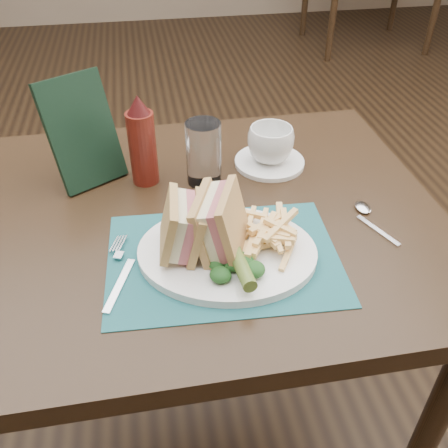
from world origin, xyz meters
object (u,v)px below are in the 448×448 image
at_px(sandwich_half_a, 169,227).
at_px(ketchup_bottle, 142,140).
at_px(coffee_cup, 271,144).
at_px(saucer, 269,162).
at_px(drinking_glass, 204,153).
at_px(table_main, 207,339).
at_px(sandwich_half_b, 207,220).
at_px(placemat, 223,258).
at_px(plate, 227,252).
at_px(check_presenter, 82,132).

xyz_separation_m(sandwich_half_a, ketchup_bottle, (-0.03, 0.25, 0.02)).
bearing_deg(coffee_cup, saucer, 0.00).
bearing_deg(drinking_glass, table_main, -99.25).
bearing_deg(saucer, sandwich_half_a, -131.31).
bearing_deg(sandwich_half_b, placemat, -10.52).
relative_size(plate, saucer, 2.00).
bearing_deg(sandwich_half_a, sandwich_half_b, 4.67).
bearing_deg(ketchup_bottle, sandwich_half_a, -83.38).
bearing_deg(drinking_glass, sandwich_half_a, -111.27).
bearing_deg(table_main, sandwich_half_b, -94.32).
bearing_deg(sandwich_half_a, table_main, 64.70).
bearing_deg(plate, drinking_glass, 103.22).
xyz_separation_m(saucer, coffee_cup, (0.00, 0.00, 0.04)).
xyz_separation_m(sandwich_half_b, check_presenter, (-0.20, 0.28, 0.03)).
relative_size(sandwich_half_b, saucer, 0.75).
xyz_separation_m(sandwich_half_a, drinking_glass, (0.09, 0.23, -0.00)).
bearing_deg(placemat, sandwich_half_a, 170.23).
bearing_deg(sandwich_half_b, sandwich_half_a, -158.67).
relative_size(plate, ketchup_bottle, 1.61).
xyz_separation_m(plate, check_presenter, (-0.23, 0.29, 0.10)).
height_order(table_main, plate, plate).
bearing_deg(sandwich_half_b, table_main, 107.17).
bearing_deg(drinking_glass, coffee_cup, 15.58).
xyz_separation_m(placemat, coffee_cup, (0.15, 0.28, 0.05)).
height_order(saucer, drinking_glass, drinking_glass).
bearing_deg(coffee_cup, placemat, -117.97).
distance_m(plate, sandwich_half_a, 0.11).
height_order(placemat, coffee_cup, coffee_cup).
bearing_deg(check_presenter, table_main, -66.67).
height_order(drinking_glass, ketchup_bottle, ketchup_bottle).
distance_m(placemat, plate, 0.01).
distance_m(table_main, plate, 0.41).
relative_size(sandwich_half_b, check_presenter, 0.52).
bearing_deg(check_presenter, sandwich_half_a, -93.70).
relative_size(saucer, coffee_cup, 1.54).
height_order(coffee_cup, ketchup_bottle, ketchup_bottle).
bearing_deg(plate, check_presenter, 141.21).
distance_m(table_main, drinking_glass, 0.45).
bearing_deg(placemat, drinking_glass, 89.30).
xyz_separation_m(coffee_cup, ketchup_bottle, (-0.27, -0.02, 0.04)).
relative_size(table_main, ketchup_bottle, 4.84).
distance_m(plate, coffee_cup, 0.32).
xyz_separation_m(saucer, check_presenter, (-0.38, 0.01, 0.10)).
bearing_deg(ketchup_bottle, table_main, -51.43).
xyz_separation_m(table_main, check_presenter, (-0.21, 0.16, 0.48)).
relative_size(table_main, plate, 3.00).
bearing_deg(table_main, sandwich_half_a, -120.12).
bearing_deg(coffee_cup, plate, -117.15).
xyz_separation_m(plate, coffee_cup, (0.14, 0.28, 0.04)).
relative_size(sandwich_half_b, coffee_cup, 1.16).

